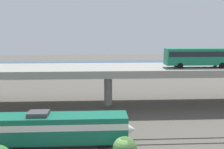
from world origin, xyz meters
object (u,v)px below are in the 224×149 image
object	(u,v)px
parked_car_3	(176,67)
parked_car_6	(93,67)
parked_car_2	(84,66)
parked_car_4	(159,65)
transit_bus_on_overpass	(199,56)
parked_car_5	(42,68)
train_locomotive	(68,127)
parked_car_1	(62,68)
parked_car_0	(113,67)

from	to	relation	value
parked_car_3	parked_car_6	world-z (taller)	same
parked_car_2	parked_car_4	size ratio (longest dim) A/B	1.06
transit_bus_on_overpass	parked_car_6	bearing A→B (deg)	118.10
parked_car_3	parked_car_5	bearing A→B (deg)	-178.43
train_locomotive	parked_car_5	bearing A→B (deg)	106.71
transit_bus_on_overpass	parked_car_1	size ratio (longest dim) A/B	2.95
transit_bus_on_overpass	parked_car_3	xyz separation A→B (m)	(7.75, 35.47, -6.95)
transit_bus_on_overpass	parked_car_5	bearing A→B (deg)	136.41
parked_car_5	parked_car_6	bearing A→B (deg)	-169.23
train_locomotive	parked_car_2	world-z (taller)	train_locomotive
transit_bus_on_overpass	parked_car_6	distance (m)	42.88
train_locomotive	parked_car_6	size ratio (longest dim) A/B	4.11
parked_car_4	parked_car_5	xyz separation A→B (m)	(-39.03, -5.17, 0.00)
parked_car_0	parked_car_3	world-z (taller)	same
transit_bus_on_overpass	parked_car_0	xyz separation A→B (m)	(-13.29, 37.39, -6.95)
parked_car_1	parked_car_0	bearing A→B (deg)	4.72
train_locomotive	parked_car_0	distance (m)	52.12
parked_car_2	parked_car_1	bearing A→B (deg)	26.94
parked_car_5	parked_car_4	bearing A→B (deg)	-172.45
parked_car_3	transit_bus_on_overpass	bearing A→B (deg)	-102.33
parked_car_4	parked_car_5	distance (m)	39.37
train_locomotive	parked_car_3	size ratio (longest dim) A/B	3.71
parked_car_1	parked_car_3	size ratio (longest dim) A/B	0.90
parked_car_2	parked_car_3	size ratio (longest dim) A/B	0.94
parked_car_2	transit_bus_on_overpass	bearing A→B (deg)	120.46
parked_car_4	parked_car_5	world-z (taller)	same
transit_bus_on_overpass	parked_car_0	world-z (taller)	transit_bus_on_overpass
parked_car_0	parked_car_4	distance (m)	16.45
transit_bus_on_overpass	parked_car_2	world-z (taller)	transit_bus_on_overpass
parked_car_0	parked_car_6	distance (m)	6.64
train_locomotive	transit_bus_on_overpass	bearing A→B (deg)	33.25
parked_car_0	parked_car_1	world-z (taller)	same
parked_car_4	transit_bus_on_overpass	bearing A→B (deg)	85.60
parked_car_3	train_locomotive	bearing A→B (deg)	-120.54
transit_bus_on_overpass	parked_car_1	xyz separation A→B (m)	(-30.14, 36.00, -6.96)
parked_car_5	parked_car_6	size ratio (longest dim) A/B	1.02
parked_car_1	parked_car_2	world-z (taller)	same
parked_car_0	parked_car_2	size ratio (longest dim) A/B	1.00
transit_bus_on_overpass	parked_car_5	xyz separation A→B (m)	(-36.00, 34.27, -6.95)
train_locomotive	parked_car_4	distance (m)	58.87
train_locomotive	parked_car_4	world-z (taller)	train_locomotive
parked_car_5	parked_car_3	bearing A→B (deg)	-178.43
train_locomotive	parked_car_2	bearing A→B (deg)	91.87
transit_bus_on_overpass	parked_car_2	distance (m)	46.36
parked_car_3	parked_car_1	bearing A→B (deg)	179.20
transit_bus_on_overpass	parked_car_4	world-z (taller)	transit_bus_on_overpass
parked_car_2	parked_car_4	distance (m)	26.27
transit_bus_on_overpass	parked_car_3	world-z (taller)	transit_bus_on_overpass
transit_bus_on_overpass	parked_car_5	distance (m)	50.18
parked_car_0	parked_car_2	world-z (taller)	same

